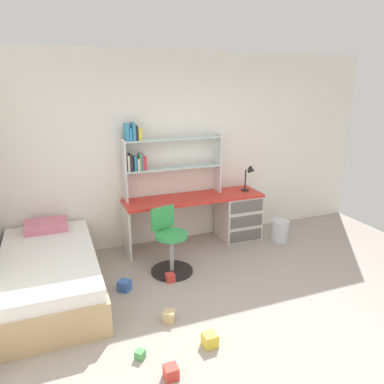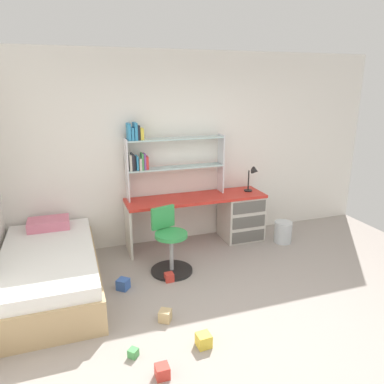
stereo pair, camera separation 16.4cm
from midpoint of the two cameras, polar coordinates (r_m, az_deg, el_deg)
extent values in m
cube|color=#9E938C|center=(3.79, 13.25, -20.93)|extent=(5.98, 5.88, 0.02)
cube|color=white|center=(5.33, 0.10, 6.70)|extent=(5.98, 0.06, 2.71)
cube|color=red|center=(5.20, 1.59, -0.97)|extent=(2.00, 0.54, 0.04)
cube|color=beige|center=(5.60, 8.45, -3.75)|extent=(0.57, 0.51, 0.68)
cube|color=beige|center=(5.09, -8.97, -5.91)|extent=(0.03, 0.48, 0.68)
cube|color=#5E5B57|center=(5.47, 9.60, -6.86)|extent=(0.51, 0.01, 0.17)
cube|color=#5E5B57|center=(5.39, 9.71, -4.65)|extent=(0.51, 0.01, 0.17)
cube|color=#5E5B57|center=(5.31, 9.83, -2.37)|extent=(0.51, 0.01, 0.17)
cube|color=silver|center=(4.99, -9.18, 3.35)|extent=(0.02, 0.22, 0.85)
cube|color=silver|center=(5.38, 5.39, 4.46)|extent=(0.02, 0.22, 0.85)
cube|color=silver|center=(5.15, -1.62, 3.85)|extent=(1.35, 0.22, 0.02)
cube|color=silver|center=(5.07, -1.66, 8.32)|extent=(1.35, 0.22, 0.02)
cube|color=beige|center=(4.97, -8.72, 4.58)|extent=(0.03, 0.18, 0.21)
cube|color=#26262D|center=(4.98, -8.37, 4.68)|extent=(0.02, 0.18, 0.23)
cube|color=#26262D|center=(4.98, -8.07, 4.56)|extent=(0.02, 0.13, 0.20)
cube|color=#338CBF|center=(4.99, -7.66, 4.54)|extent=(0.03, 0.15, 0.19)
cube|color=beige|center=(5.00, -7.22, 4.41)|extent=(0.03, 0.18, 0.16)
cube|color=#4CA559|center=(5.00, -6.86, 4.79)|extent=(0.02, 0.15, 0.22)
cube|color=purple|center=(5.01, -6.51, 4.78)|extent=(0.02, 0.13, 0.22)
cube|color=red|center=(5.02, -6.15, 4.58)|extent=(0.03, 0.12, 0.18)
cube|color=#338CBF|center=(4.91, -8.89, 9.26)|extent=(0.04, 0.17, 0.22)
cube|color=#338CBF|center=(4.92, -8.39, 8.96)|extent=(0.03, 0.18, 0.16)
cube|color=#338CBF|center=(4.92, -7.89, 9.36)|extent=(0.04, 0.19, 0.23)
cube|color=#26262D|center=(4.93, -7.41, 9.17)|extent=(0.03, 0.13, 0.19)
cube|color=yellow|center=(4.94, -6.94, 9.00)|extent=(0.04, 0.14, 0.15)
cylinder|color=black|center=(5.55, 9.56, 0.23)|extent=(0.12, 0.12, 0.02)
cylinder|color=black|center=(5.51, 9.63, 1.81)|extent=(0.02, 0.02, 0.30)
cone|color=black|center=(5.47, 10.70, 3.26)|extent=(0.12, 0.11, 0.13)
cylinder|color=black|center=(4.70, -2.15, -12.11)|extent=(0.52, 0.52, 0.03)
cylinder|color=#A5A8AD|center=(4.59, -2.18, -9.69)|extent=(0.05, 0.05, 0.47)
cylinder|color=green|center=(4.48, -2.22, -6.71)|extent=(0.40, 0.40, 0.05)
cube|color=green|center=(4.56, -3.53, -3.96)|extent=(0.32, 0.14, 0.28)
cube|color=tan|center=(4.47, -20.19, -12.41)|extent=(1.04, 1.94, 0.36)
cube|color=white|center=(4.36, -20.51, -9.53)|extent=(0.98, 1.88, 0.14)
cube|color=#D8728C|center=(4.97, -20.55, -4.63)|extent=(0.50, 0.32, 0.12)
cylinder|color=silver|center=(5.62, 14.80, -6.04)|extent=(0.26, 0.26, 0.32)
cube|color=#479E51|center=(3.47, -7.69, -23.60)|extent=(0.11, 0.11, 0.08)
cube|color=#3860B7|center=(4.37, -9.59, -13.98)|extent=(0.17, 0.17, 0.12)
cube|color=gold|center=(3.54, 3.26, -22.06)|extent=(0.13, 0.13, 0.12)
cube|color=tan|center=(3.83, -2.92, -18.68)|extent=(0.16, 0.16, 0.11)
cube|color=red|center=(3.27, -3.05, -26.15)|extent=(0.11, 0.11, 0.11)
cube|color=red|center=(4.48, -2.50, -13.12)|extent=(0.10, 0.10, 0.10)
camera|label=1|loc=(0.08, -88.93, 0.32)|focal=34.25mm
camera|label=2|loc=(0.08, 91.07, -0.32)|focal=34.25mm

